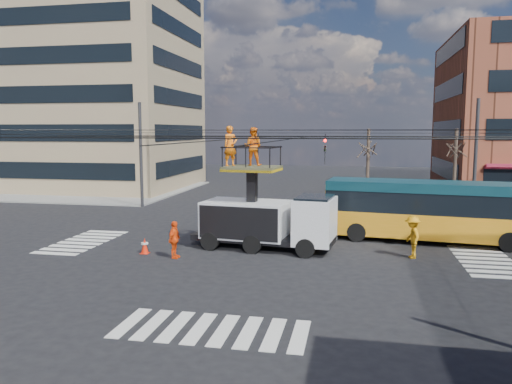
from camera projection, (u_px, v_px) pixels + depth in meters
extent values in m
plane|color=black|center=(269.00, 251.00, 24.57)|extent=(120.00, 120.00, 0.00)
cube|color=slate|center=(95.00, 190.00, 49.06)|extent=(18.00, 18.00, 0.12)
cube|color=#977E60|center=(95.00, 40.00, 50.34)|extent=(18.00, 16.00, 30.00)
cube|color=black|center=(55.00, 171.00, 44.11)|extent=(15.30, 0.12, 1.50)
cube|color=black|center=(182.00, 166.00, 50.15)|extent=(0.12, 13.60, 1.50)
cube|color=black|center=(53.00, 133.00, 43.70)|extent=(15.30, 0.12, 1.50)
cube|color=black|center=(181.00, 133.00, 49.74)|extent=(0.12, 13.60, 1.50)
cube|color=black|center=(51.00, 94.00, 43.29)|extent=(15.30, 0.12, 1.50)
cube|color=black|center=(181.00, 99.00, 49.33)|extent=(0.12, 13.60, 1.50)
cube|color=black|center=(49.00, 55.00, 42.88)|extent=(15.30, 0.12, 1.50)
cube|color=black|center=(180.00, 64.00, 48.92)|extent=(0.12, 13.60, 1.50)
cube|color=black|center=(47.00, 15.00, 42.47)|extent=(15.30, 0.12, 1.50)
cube|color=black|center=(180.00, 29.00, 48.51)|extent=(0.12, 13.60, 1.50)
cube|color=black|center=(444.00, 168.00, 45.31)|extent=(0.12, 13.60, 1.58)
cube|color=black|center=(445.00, 130.00, 44.88)|extent=(0.12, 13.60, 1.57)
cube|color=black|center=(447.00, 90.00, 44.44)|extent=(0.12, 13.60, 1.57)
cube|color=black|center=(449.00, 50.00, 44.01)|extent=(0.12, 13.60, 1.57)
cylinder|color=#2D2D30|center=(475.00, 159.00, 33.43)|extent=(0.24, 0.24, 8.00)
cylinder|color=#2D2D30|center=(141.00, 155.00, 38.07)|extent=(0.24, 0.24, 8.00)
cylinder|color=black|center=(298.00, 133.00, 35.55)|extent=(24.00, 0.03, 0.03)
cylinder|color=black|center=(44.00, 134.00, 26.19)|extent=(0.03, 24.00, 0.03)
cylinder|color=black|center=(186.00, 138.00, 12.18)|extent=(24.00, 0.03, 0.03)
cylinder|color=black|center=(269.00, 130.00, 23.84)|extent=(24.02, 24.02, 0.03)
cylinder|color=black|center=(269.00, 130.00, 23.84)|extent=(24.02, 24.02, 0.03)
cylinder|color=black|center=(265.00, 137.00, 22.71)|extent=(24.00, 0.03, 0.03)
cylinder|color=black|center=(273.00, 136.00, 25.05)|extent=(24.00, 0.03, 0.03)
cylinder|color=black|center=(245.00, 138.00, 24.12)|extent=(0.03, 24.00, 0.03)
cylinder|color=black|center=(294.00, 139.00, 23.66)|extent=(0.03, 24.00, 0.03)
imported|color=black|center=(325.00, 145.00, 26.38)|extent=(0.16, 0.20, 1.00)
imported|color=black|center=(258.00, 140.00, 29.06)|extent=(0.26, 1.24, 0.50)
cylinder|color=#382B21|center=(368.00, 170.00, 36.37)|extent=(0.24, 0.24, 6.00)
cylinder|color=#382B21|center=(455.00, 171.00, 35.21)|extent=(0.24, 0.24, 6.00)
cube|color=black|center=(263.00, 238.00, 24.95)|extent=(7.21, 3.02, 0.30)
cube|color=#BABCBE|center=(315.00, 221.00, 24.03)|extent=(2.07, 2.60, 2.20)
cube|color=black|center=(315.00, 204.00, 23.93)|extent=(1.86, 2.47, 0.80)
cube|color=#BABCBE|center=(246.00, 219.00, 25.12)|extent=(4.47, 2.98, 1.80)
cylinder|color=black|center=(305.00, 248.00, 23.14)|extent=(0.94, 0.45, 0.90)
cylinder|color=black|center=(315.00, 238.00, 25.31)|extent=(0.94, 0.45, 0.90)
cylinder|color=black|center=(252.00, 244.00, 23.94)|extent=(0.94, 0.45, 0.90)
cylinder|color=black|center=(266.00, 235.00, 26.11)|extent=(0.94, 0.45, 0.90)
cylinder|color=black|center=(210.00, 241.00, 24.62)|extent=(0.94, 0.45, 0.90)
cylinder|color=black|center=(227.00, 232.00, 26.79)|extent=(0.94, 0.45, 0.90)
cube|color=black|center=(252.00, 194.00, 24.87)|extent=(0.50, 0.50, 2.66)
cube|color=#494B2D|center=(252.00, 167.00, 24.71)|extent=(2.83, 2.39, 0.12)
cube|color=yellow|center=(252.00, 170.00, 24.72)|extent=(2.83, 2.39, 0.12)
imported|color=orange|center=(230.00, 146.00, 24.70)|extent=(0.86, 0.84, 1.99)
imported|color=orange|center=(253.00, 147.00, 24.93)|extent=(0.97, 0.78, 1.92)
cube|color=orange|center=(435.00, 224.00, 26.35)|extent=(11.54, 4.05, 1.30)
cube|color=black|center=(436.00, 202.00, 26.20)|extent=(11.53, 4.00, 1.10)
cube|color=#0D313B|center=(437.00, 187.00, 26.10)|extent=(11.54, 4.05, 0.50)
cube|color=orange|center=(331.00, 207.00, 28.03)|extent=(0.57, 2.48, 2.80)
cube|color=black|center=(330.00, 227.00, 28.19)|extent=(0.49, 2.60, 0.30)
cube|color=gold|center=(333.00, 185.00, 27.85)|extent=(0.31, 1.60, 0.35)
cylinder|color=black|center=(357.00, 232.00, 26.55)|extent=(1.03, 0.43, 1.00)
cylinder|color=black|center=(362.00, 224.00, 28.77)|extent=(1.03, 0.43, 1.00)
cylinder|color=black|center=(509.00, 242.00, 24.21)|extent=(1.03, 0.43, 1.00)
cylinder|color=black|center=(502.00, 233.00, 26.43)|extent=(1.03, 0.43, 1.00)
cone|color=red|center=(145.00, 246.00, 23.95)|extent=(0.36, 0.36, 0.77)
imported|color=#FF4D10|center=(174.00, 240.00, 23.01)|extent=(0.51, 1.05, 1.74)
imported|color=orange|center=(412.00, 237.00, 23.03)|extent=(0.94, 1.39, 1.98)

